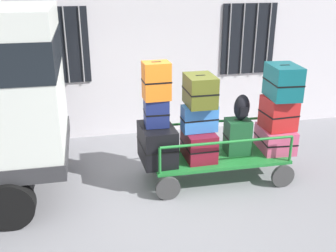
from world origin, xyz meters
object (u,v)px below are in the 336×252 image
Objects in this scene: suitcase_midright_bottom at (275,139)px; suitcase_midright_top at (283,82)px; suitcase_midright_middle at (279,113)px; backpack at (242,108)px; suitcase_left_bottom at (157,144)px; suitcase_center_bottom at (237,136)px; suitcase_midleft_middle at (199,118)px; suitcase_left_top at (156,81)px; luggage_cart at (217,159)px; suitcase_midleft_bottom at (199,145)px; suitcase_left_middle at (156,112)px; suitcase_midleft_top at (200,90)px.

suitcase_midright_top is (0.00, -0.06, 1.04)m from suitcase_midright_bottom.
suitcase_midright_middle is 0.68m from backpack.
suitcase_midright_middle is (2.11, 0.02, 0.38)m from suitcase_left_bottom.
suitcase_midleft_middle is at bearing -175.65° from suitcase_center_bottom.
suitcase_left_top is 1.06× the size of suitcase_midright_middle.
suitcase_left_bottom is 1.53m from backpack.
suitcase_midright_bottom is at bearing 90.00° from suitcase_midright_middle.
luggage_cart is 1.69m from suitcase_midright_top.
suitcase_midleft_bottom is 0.92× the size of suitcase_midright_bottom.
suitcase_left_middle is 0.75× the size of suitcase_center_bottom.
suitcase_midleft_top is at bearing 90.00° from suitcase_midleft_middle.
suitcase_left_top is at bearing -179.61° from suitcase_midleft_top.
suitcase_left_bottom is at bearing -178.76° from backpack.
luggage_cart is 5.17× the size of suitcase_left_middle.
luggage_cart is 4.21× the size of suitcase_midright_middle.
suitcase_left_middle is 0.62× the size of suitcase_midright_bottom.
suitcase_center_bottom is 0.80m from suitcase_midright_middle.
suitcase_midleft_top is (-0.35, -0.01, 1.25)m from luggage_cart.
suitcase_left_bottom is at bearing 179.60° from suitcase_midright_top.
suitcase_midleft_middle is (0.70, -0.05, -0.14)m from suitcase_left_middle.
backpack is at bearing -1.10° from suitcase_left_middle.
suitcase_midright_bottom is (1.41, 0.05, -0.04)m from suitcase_midleft_bottom.
suitcase_center_bottom reaches higher than suitcase_midleft_bottom.
suitcase_midleft_top is (-0.00, 0.01, 0.47)m from suitcase_midleft_middle.
suitcase_center_bottom is at bearing 5.37° from suitcase_midleft_bottom.
suitcase_midleft_middle is (0.70, -0.00, -0.67)m from suitcase_left_top.
suitcase_midleft_top reaches higher than suitcase_midright_middle.
backpack is (1.44, 0.03, 0.52)m from suitcase_left_bottom.
luggage_cart is at bearing 179.93° from suitcase_midright_middle.
suitcase_left_top is at bearing 178.62° from suitcase_midleft_bottom.
backpack reaches higher than suitcase_midright_bottom.
suitcase_midright_middle is at bearing 0.42° from suitcase_midleft_top.
backpack is (0.39, 0.01, 0.91)m from luggage_cart.
suitcase_midright_top reaches higher than suitcase_midright_middle.
backpack is (0.74, 0.02, -0.34)m from suitcase_midleft_top.
suitcase_center_bottom is at bearing 2.01° from suitcase_left_top.
suitcase_left_middle is 1.44m from backpack.
suitcase_midleft_bottom is 1.53× the size of backpack.
suitcase_left_top reaches higher than luggage_cart.
suitcase_midright_top is (0.70, -0.07, 0.94)m from suitcase_center_bottom.
suitcase_midright_top reaches higher than suitcase_midleft_bottom.
suitcase_left_middle is 0.66× the size of suitcase_midright_top.
suitcase_left_middle is at bearing 179.94° from suitcase_center_bottom.
backpack is at bearing 3.10° from suitcase_midleft_bottom.
suitcase_left_top is at bearing -179.08° from backpack.
suitcase_midleft_bottom is 1.41m from suitcase_midright_bottom.
suitcase_midright_middle is (1.05, -0.00, 0.77)m from luggage_cart.
suitcase_midleft_top is 1.41m from suitcase_midright_top.
backpack is (1.44, 0.02, -0.54)m from suitcase_left_top.
suitcase_midleft_middle is at bearing 90.00° from suitcase_midleft_bottom.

